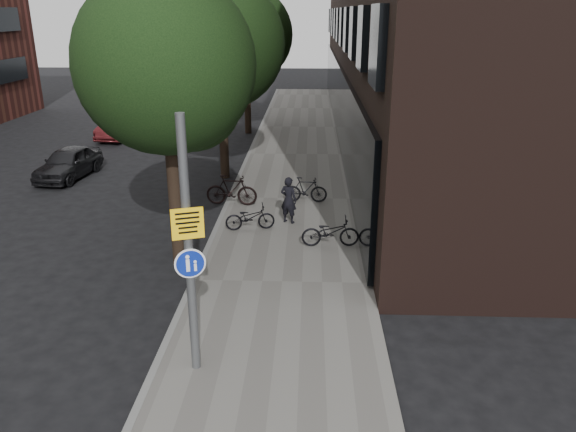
{
  "coord_description": "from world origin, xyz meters",
  "views": [
    {
      "loc": [
        0.9,
        -9.29,
        6.5
      ],
      "look_at": [
        0.41,
        2.98,
        2.0
      ],
      "focal_mm": 35.0,
      "sensor_mm": 36.0,
      "label": 1
    }
  ],
  "objects_px": {
    "signpost": "(189,249)",
    "parked_car_near": "(68,163)",
    "pedestrian": "(289,200)",
    "parked_bike_facade_near": "(330,232)"
  },
  "relations": [
    {
      "from": "pedestrian",
      "to": "signpost",
      "type": "bearing_deg",
      "value": 104.11
    },
    {
      "from": "pedestrian",
      "to": "parked_bike_facade_near",
      "type": "relative_size",
      "value": 0.91
    },
    {
      "from": "parked_bike_facade_near",
      "to": "parked_car_near",
      "type": "bearing_deg",
      "value": 52.87
    },
    {
      "from": "pedestrian",
      "to": "parked_bike_facade_near",
      "type": "bearing_deg",
      "value": 148.74
    },
    {
      "from": "signpost",
      "to": "pedestrian",
      "type": "height_order",
      "value": "signpost"
    },
    {
      "from": "signpost",
      "to": "parked_bike_facade_near",
      "type": "distance_m",
      "value": 6.85
    },
    {
      "from": "signpost",
      "to": "parked_car_near",
      "type": "height_order",
      "value": "signpost"
    },
    {
      "from": "signpost",
      "to": "parked_car_near",
      "type": "xyz_separation_m",
      "value": [
        -7.81,
        13.0,
        -1.93
      ]
    },
    {
      "from": "pedestrian",
      "to": "parked_car_near",
      "type": "relative_size",
      "value": 0.4
    },
    {
      "from": "pedestrian",
      "to": "parked_car_near",
      "type": "distance_m",
      "value": 10.61
    }
  ]
}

